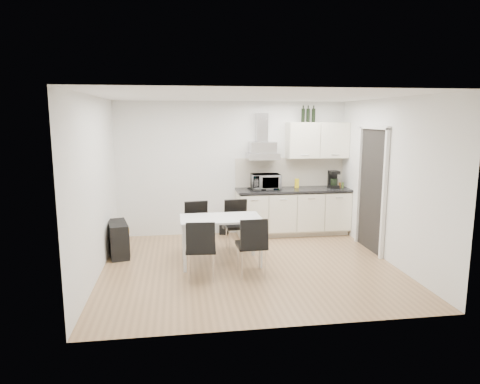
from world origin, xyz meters
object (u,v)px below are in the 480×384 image
object	(u,v)px
dining_table	(221,223)
guitar_amp	(118,239)
floor_speaker	(224,228)
chair_near_right	(251,246)
chair_far_left	(198,229)
kitchenette	(294,193)
chair_near_left	(201,249)
chair_far_right	(238,226)

from	to	relation	value
dining_table	guitar_amp	size ratio (longest dim) A/B	1.73
floor_speaker	chair_near_right	bearing A→B (deg)	-66.04
dining_table	chair_far_left	bearing A→B (deg)	121.00
kitchenette	floor_speaker	bearing A→B (deg)	173.18
chair_near_left	guitar_amp	size ratio (longest dim) A/B	1.20
chair_near_left	chair_near_right	size ratio (longest dim) A/B	1.00
chair_near_right	guitar_amp	xyz separation A→B (m)	(-2.05, 1.18, -0.15)
chair_far_left	chair_near_left	world-z (taller)	same
kitchenette	floor_speaker	xyz separation A→B (m)	(-1.38, 0.17, -0.70)
chair_near_right	chair_far_left	bearing A→B (deg)	121.65
chair_far_right	chair_near_right	size ratio (longest dim) A/B	1.00
chair_near_right	kitchenette	bearing A→B (deg)	57.94
chair_near_right	guitar_amp	world-z (taller)	chair_near_right
guitar_amp	floor_speaker	distance (m)	2.18
kitchenette	chair_near_left	size ratio (longest dim) A/B	2.86
chair_far_right	guitar_amp	bearing A→B (deg)	-3.60
guitar_amp	floor_speaker	size ratio (longest dim) A/B	2.82
dining_table	chair_far_right	bearing A→B (deg)	58.80
floor_speaker	kitchenette	bearing A→B (deg)	13.00
kitchenette	floor_speaker	size ratio (longest dim) A/B	9.69
chair_far_right	chair_near_left	world-z (taller)	same
chair_far_left	chair_near_right	xyz separation A→B (m)	(0.72, -1.09, 0.00)
chair_far_left	chair_far_right	distance (m)	0.68
kitchenette	dining_table	xyz separation A→B (m)	(-1.61, -1.53, -0.17)
chair_near_left	floor_speaker	bearing A→B (deg)	80.52
chair_far_left	chair_near_right	world-z (taller)	same
chair_far_left	floor_speaker	size ratio (longest dim) A/B	3.38
dining_table	chair_near_right	world-z (taller)	chair_near_right
dining_table	chair_far_right	xyz separation A→B (m)	(0.35, 0.59, -0.22)
dining_table	chair_far_left	distance (m)	0.66
kitchenette	chair_near_right	bearing A→B (deg)	-120.27
chair_near_left	floor_speaker	distance (m)	2.41
chair_far_right	dining_table	bearing A→B (deg)	56.59
chair_near_left	chair_near_right	xyz separation A→B (m)	(0.74, 0.06, 0.00)
floor_speaker	chair_near_left	bearing A→B (deg)	-84.11
chair_far_right	floor_speaker	world-z (taller)	chair_far_right
chair_far_right	chair_near_right	distance (m)	1.15
chair_far_right	floor_speaker	size ratio (longest dim) A/B	3.38
kitchenette	chair_far_left	xyz separation A→B (m)	(-1.94, -1.00, -0.39)
kitchenette	floor_speaker	world-z (taller)	kitchenette
chair_near_right	guitar_amp	bearing A→B (deg)	148.40
kitchenette	guitar_amp	world-z (taller)	kitchenette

